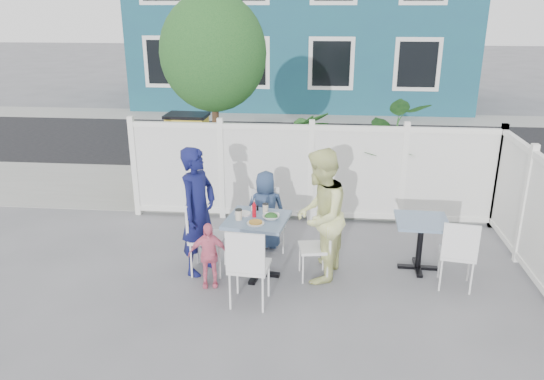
# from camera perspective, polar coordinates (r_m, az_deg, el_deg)

# --- Properties ---
(ground) EXTENTS (80.00, 80.00, 0.00)m
(ground) POSITION_cam_1_polar(r_m,az_deg,el_deg) (6.65, 2.64, -11.26)
(ground) COLOR slate
(near_sidewalk) EXTENTS (24.00, 2.60, 0.01)m
(near_sidewalk) POSITION_cam_1_polar(r_m,az_deg,el_deg) (10.10, 3.71, -0.11)
(near_sidewalk) COLOR gray
(near_sidewalk) RESTS_ON ground
(street) EXTENTS (24.00, 5.00, 0.01)m
(street) POSITION_cam_1_polar(r_m,az_deg,el_deg) (13.64, 4.20, 5.13)
(street) COLOR black
(street) RESTS_ON ground
(far_sidewalk) EXTENTS (24.00, 1.60, 0.01)m
(far_sidewalk) POSITION_cam_1_polar(r_m,az_deg,el_deg) (16.66, 4.46, 7.80)
(far_sidewalk) COLOR gray
(far_sidewalk) RESTS_ON ground
(building) EXTENTS (11.00, 6.00, 6.00)m
(building) POSITION_cam_1_polar(r_m,az_deg,el_deg) (19.71, 3.37, 18.44)
(building) COLOR navy
(building) RESTS_ON ground
(fence_back) EXTENTS (5.86, 0.08, 1.60)m
(fence_back) POSITION_cam_1_polar(r_m,az_deg,el_deg) (8.52, 4.19, 1.62)
(fence_back) COLOR white
(fence_back) RESTS_ON ground
(fence_right) EXTENTS (0.08, 3.66, 1.60)m
(fence_right) POSITION_cam_1_polar(r_m,az_deg,el_deg) (7.37, 27.03, -3.52)
(fence_right) COLOR white
(fence_right) RESTS_ON ground
(tree) EXTENTS (1.80, 1.62, 3.59)m
(tree) POSITION_cam_1_polar(r_m,az_deg,el_deg) (9.22, -6.34, 14.43)
(tree) COLOR #382316
(tree) RESTS_ON ground
(utility_cabinet) EXTENTS (0.75, 0.55, 1.35)m
(utility_cabinet) POSITION_cam_1_polar(r_m,az_deg,el_deg) (10.39, -8.95, 4.13)
(utility_cabinet) COLOR gold
(utility_cabinet) RESTS_ON ground
(potted_shrub_a) EXTENTS (1.33, 1.33, 1.68)m
(potted_shrub_a) POSITION_cam_1_polar(r_m,az_deg,el_deg) (9.17, 3.64, 3.32)
(potted_shrub_a) COLOR #16431B
(potted_shrub_a) RESTS_ON ground
(potted_shrub_b) EXTENTS (1.99, 2.08, 1.80)m
(potted_shrub_b) POSITION_cam_1_polar(r_m,az_deg,el_deg) (9.13, 12.35, 3.21)
(potted_shrub_b) COLOR #16431B
(potted_shrub_b) RESTS_ON ground
(main_table) EXTENTS (0.87, 0.87, 0.80)m
(main_table) POSITION_cam_1_polar(r_m,az_deg,el_deg) (6.84, -1.61, -4.45)
(main_table) COLOR #506997
(main_table) RESTS_ON ground
(spare_table) EXTENTS (0.70, 0.70, 0.71)m
(spare_table) POSITION_cam_1_polar(r_m,az_deg,el_deg) (7.28, 15.74, -4.29)
(spare_table) COLOR #506997
(spare_table) RESTS_ON ground
(chair_left) EXTENTS (0.45, 0.47, 1.01)m
(chair_left) POSITION_cam_1_polar(r_m,az_deg,el_deg) (7.00, -7.68, -4.33)
(chair_left) COLOR white
(chair_left) RESTS_ON ground
(chair_right) EXTENTS (0.43, 0.45, 0.86)m
(chair_right) POSITION_cam_1_polar(r_m,az_deg,el_deg) (6.86, 5.15, -5.58)
(chair_right) COLOR white
(chair_right) RESTS_ON ground
(chair_back) EXTENTS (0.51, 0.50, 0.89)m
(chair_back) POSITION_cam_1_polar(r_m,az_deg,el_deg) (7.61, -0.51, -2.71)
(chair_back) COLOR white
(chair_back) RESTS_ON ground
(chair_near) EXTENTS (0.49, 0.47, 1.00)m
(chair_near) POSITION_cam_1_polar(r_m,az_deg,el_deg) (6.15, -2.63, -7.79)
(chair_near) COLOR white
(chair_near) RESTS_ON ground
(chair_spare) EXTENTS (0.48, 0.47, 0.93)m
(chair_spare) POSITION_cam_1_polar(r_m,az_deg,el_deg) (6.91, 19.42, -6.12)
(chair_spare) COLOR white
(chair_spare) RESTS_ON ground
(man) EXTENTS (0.61, 0.73, 1.70)m
(man) POSITION_cam_1_polar(r_m,az_deg,el_deg) (6.92, -7.94, -2.27)
(man) COLOR #111449
(man) RESTS_ON ground
(woman) EXTENTS (0.83, 0.97, 1.73)m
(woman) POSITION_cam_1_polar(r_m,az_deg,el_deg) (6.70, 5.16, -2.80)
(woman) COLOR #CEDA40
(woman) RESTS_ON ground
(boy) EXTENTS (0.59, 0.40, 1.15)m
(boy) POSITION_cam_1_polar(r_m,az_deg,el_deg) (7.63, -0.69, -2.17)
(boy) COLOR navy
(boy) RESTS_ON ground
(toddler) EXTENTS (0.53, 0.29, 0.85)m
(toddler) POSITION_cam_1_polar(r_m,az_deg,el_deg) (6.71, -6.86, -6.94)
(toddler) COLOR pink
(toddler) RESTS_ON ground
(plate_main) EXTENTS (0.22, 0.22, 0.01)m
(plate_main) POSITION_cam_1_polar(r_m,az_deg,el_deg) (6.60, -1.77, -3.59)
(plate_main) COLOR white
(plate_main) RESTS_ON main_table
(plate_side) EXTENTS (0.21, 0.21, 0.01)m
(plate_side) POSITION_cam_1_polar(r_m,az_deg,el_deg) (6.90, -3.17, -2.55)
(plate_side) COLOR white
(plate_side) RESTS_ON main_table
(salad_bowl) EXTENTS (0.22, 0.22, 0.05)m
(salad_bowl) POSITION_cam_1_polar(r_m,az_deg,el_deg) (6.73, -0.10, -2.91)
(salad_bowl) COLOR white
(salad_bowl) RESTS_ON main_table
(coffee_cup_a) EXTENTS (0.09, 0.09, 0.13)m
(coffee_cup_a) POSITION_cam_1_polar(r_m,az_deg,el_deg) (6.71, -3.61, -2.69)
(coffee_cup_a) COLOR beige
(coffee_cup_a) RESTS_ON main_table
(coffee_cup_b) EXTENTS (0.07, 0.07, 0.11)m
(coffee_cup_b) POSITION_cam_1_polar(r_m,az_deg,el_deg) (6.94, -0.71, -1.98)
(coffee_cup_b) COLOR beige
(coffee_cup_b) RESTS_ON main_table
(ketchup_bottle) EXTENTS (0.05, 0.05, 0.17)m
(ketchup_bottle) POSITION_cam_1_polar(r_m,az_deg,el_deg) (6.78, -1.94, -2.25)
(ketchup_bottle) COLOR #B80817
(ketchup_bottle) RESTS_ON main_table
(salt_shaker) EXTENTS (0.03, 0.03, 0.07)m
(salt_shaker) POSITION_cam_1_polar(r_m,az_deg,el_deg) (7.01, -2.13, -1.95)
(salt_shaker) COLOR white
(salt_shaker) RESTS_ON main_table
(pepper_shaker) EXTENTS (0.03, 0.03, 0.06)m
(pepper_shaker) POSITION_cam_1_polar(r_m,az_deg,el_deg) (7.01, -1.57, -1.95)
(pepper_shaker) COLOR black
(pepper_shaker) RESTS_ON main_table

